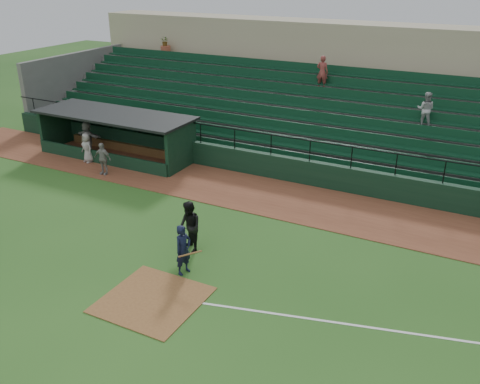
% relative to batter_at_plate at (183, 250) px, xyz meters
% --- Properties ---
extents(ground, '(90.00, 90.00, 0.00)m').
position_rel_batter_at_plate_xyz_m(ground, '(-0.01, -0.82, -0.90)').
color(ground, '#29581C').
rests_on(ground, ground).
extents(warning_track, '(40.00, 4.00, 0.03)m').
position_rel_batter_at_plate_xyz_m(warning_track, '(-0.01, 7.18, -0.88)').
color(warning_track, brown).
rests_on(warning_track, ground).
extents(home_plate_dirt, '(3.00, 3.00, 0.03)m').
position_rel_batter_at_plate_xyz_m(home_plate_dirt, '(-0.01, -1.82, -0.88)').
color(home_plate_dirt, brown).
rests_on(home_plate_dirt, ground).
extents(foul_line, '(17.49, 4.44, 0.01)m').
position_rel_batter_at_plate_xyz_m(foul_line, '(7.99, 0.38, -0.89)').
color(foul_line, white).
rests_on(foul_line, ground).
extents(stadium_structure, '(38.00, 13.08, 6.40)m').
position_rel_batter_at_plate_xyz_m(stadium_structure, '(-0.02, 15.64, 1.41)').
color(stadium_structure, black).
rests_on(stadium_structure, ground).
extents(dugout, '(8.90, 3.20, 2.42)m').
position_rel_batter_at_plate_xyz_m(dugout, '(-9.76, 8.74, 0.44)').
color(dugout, black).
rests_on(dugout, ground).
extents(batter_at_plate, '(1.08, 0.74, 1.79)m').
position_rel_batter_at_plate_xyz_m(batter_at_plate, '(0.00, 0.00, 0.00)').
color(batter_at_plate, black).
rests_on(batter_at_plate, ground).
extents(umpire, '(1.20, 1.14, 1.94)m').
position_rel_batter_at_plate_xyz_m(umpire, '(-0.63, 1.38, 0.07)').
color(umpire, black).
rests_on(umpire, ground).
extents(dugout_player_a, '(0.99, 0.48, 1.64)m').
position_rel_batter_at_plate_xyz_m(dugout_player_a, '(-8.59, 5.83, -0.05)').
color(dugout_player_a, '#99948F').
rests_on(dugout_player_a, warning_track).
extents(dugout_player_b, '(0.89, 0.70, 1.59)m').
position_rel_batter_at_plate_xyz_m(dugout_player_b, '(-10.51, 6.81, -0.07)').
color(dugout_player_b, '#A9A39E').
rests_on(dugout_player_b, warning_track).
extents(dugout_player_c, '(1.68, 0.60, 1.79)m').
position_rel_batter_at_plate_xyz_m(dugout_player_c, '(-11.55, 8.02, 0.03)').
color(dugout_player_c, gray).
rests_on(dugout_player_c, warning_track).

